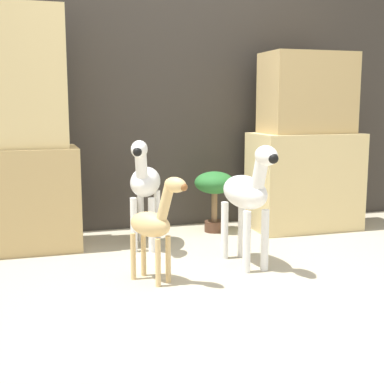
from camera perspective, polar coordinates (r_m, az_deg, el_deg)
name	(u,v)px	position (r m, az deg, el deg)	size (l,w,h in m)	color
ground_plane	(219,280)	(2.99, 2.88, -9.39)	(14.00, 14.00, 0.00)	#B2A88E
wall_back	(157,86)	(4.20, -3.71, 11.25)	(6.40, 0.08, 2.20)	#38332D
rock_pillar_left	(14,141)	(3.68, -18.50, 5.18)	(0.81, 0.47, 1.57)	tan
rock_pillar_right	(305,151)	(4.21, 11.98, 4.35)	(0.81, 0.47, 1.34)	#DBC184
zebra_right	(247,193)	(3.16, 5.93, -0.15)	(0.23, 0.58, 0.74)	white
zebra_left	(145,183)	(3.57, -5.06, 0.97)	(0.33, 0.58, 0.74)	white
giraffe_figurine	(155,222)	(2.88, -4.02, -3.20)	(0.30, 0.37, 0.59)	tan
potted_palm_front	(214,188)	(4.02, 2.41, 0.46)	(0.30, 0.30, 0.46)	#513323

